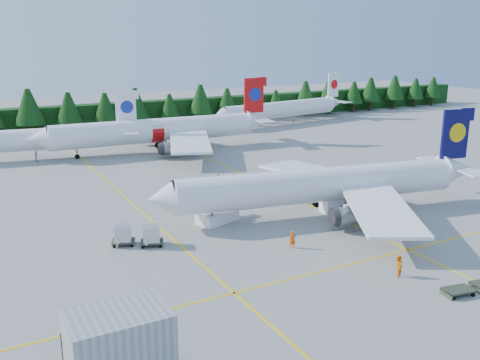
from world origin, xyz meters
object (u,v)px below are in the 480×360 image
airliner_red (151,131)px  airstairs (215,214)px  airliner_navy (313,186)px  service_truck (347,198)px

airliner_red → airstairs: (-6.60, -41.01, -2.99)m
airliner_navy → airstairs: bearing=173.2°
airliner_red → service_truck: airliner_red is taller
airstairs → service_truck: airstairs is taller
airliner_navy → airstairs: airliner_navy is taller
airliner_red → airstairs: bearing=-96.3°
airliner_red → service_truck: bearing=-75.1°
airliner_red → service_truck: 46.20m
airliner_navy → airliner_red: size_ratio=0.92×
airliner_navy → airstairs: size_ratio=5.67×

